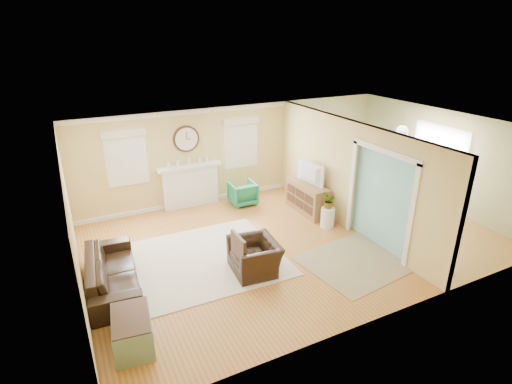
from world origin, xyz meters
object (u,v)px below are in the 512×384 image
at_px(eames_chair, 255,256).
at_px(green_chair, 243,193).
at_px(sofa, 112,272).
at_px(credenza, 307,198).
at_px(dining_table, 386,199).

height_order(eames_chair, green_chair, eames_chair).
relative_size(sofa, credenza, 1.58).
bearing_deg(dining_table, credenza, 52.07).
bearing_deg(sofa, credenza, -72.21).
xyz_separation_m(credenza, dining_table, (1.92, -0.88, -0.06)).
height_order(eames_chair, dining_table, dining_table).
bearing_deg(sofa, eames_chair, -100.39).
xyz_separation_m(sofa, eames_chair, (2.61, -0.69, 0.00)).
relative_size(sofa, dining_table, 1.14).
xyz_separation_m(sofa, dining_table, (7.01, 0.33, 0.02)).
bearing_deg(eames_chair, green_chair, 164.54).
bearing_deg(credenza, sofa, -166.59).
bearing_deg(dining_table, sofa, 79.31).
distance_m(credenza, dining_table, 2.12).
xyz_separation_m(sofa, green_chair, (3.79, 2.44, -0.01)).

